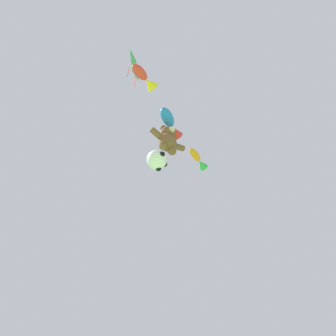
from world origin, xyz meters
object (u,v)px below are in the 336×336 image
fish_kite_tangerine (198,160)px  diamond_kite (134,67)px  fish_kite_crimson (145,78)px  soccer_ball_kite (157,160)px  teddy_bear_kite (168,140)px  fish_kite_cobalt (171,125)px

fish_kite_tangerine → diamond_kite: diamond_kite is taller
fish_kite_tangerine → fish_kite_crimson: (-4.76, -2.09, 0.04)m
soccer_ball_kite → teddy_bear_kite: bearing=-25.2°
soccer_ball_kite → diamond_kite: diamond_kite is taller
fish_kite_tangerine → fish_kite_cobalt: (-2.44, -0.88, -0.06)m
teddy_bear_kite → soccer_ball_kite: teddy_bear_kite is taller
fish_kite_cobalt → soccer_ball_kite: bearing=136.6°
teddy_bear_kite → fish_kite_tangerine: (2.46, 0.66, 1.25)m
fish_kite_crimson → fish_kite_tangerine: bearing=23.7°
fish_kite_cobalt → diamond_kite: bearing=-161.2°
teddy_bear_kite → soccer_ball_kite: size_ratio=2.07×
soccer_ball_kite → fish_kite_tangerine: 4.23m
teddy_bear_kite → diamond_kite: (-2.84, -1.19, 2.46)m
teddy_bear_kite → fish_kite_tangerine: fish_kite_tangerine is taller
fish_kite_cobalt → fish_kite_crimson: fish_kite_crimson is taller
fish_kite_cobalt → fish_kite_tangerine: bearing=19.8°
soccer_ball_kite → fish_kite_crimson: 3.97m
fish_kite_tangerine → soccer_ball_kite: bearing=-170.8°
fish_kite_crimson → diamond_kite: size_ratio=0.43×
teddy_bear_kite → fish_kite_crimson: size_ratio=1.31×
fish_kite_crimson → soccer_ball_kite: bearing=40.8°
fish_kite_tangerine → fish_kite_cobalt: size_ratio=0.84×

